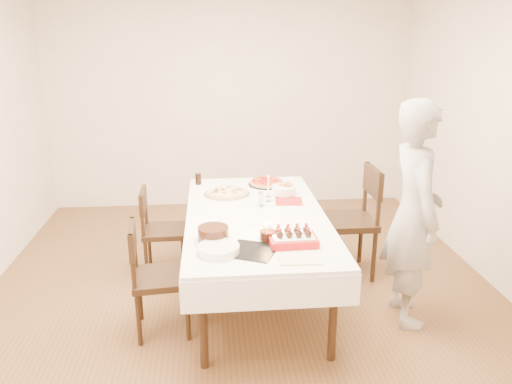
{
  "coord_description": "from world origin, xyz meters",
  "views": [
    {
      "loc": [
        -0.25,
        -3.81,
        2.2
      ],
      "look_at": [
        0.11,
        0.03,
        0.94
      ],
      "focal_mm": 35.0,
      "sensor_mm": 36.0,
      "label": 1
    }
  ],
  "objects": [
    {
      "name": "wall_front",
      "position": [
        0.0,
        -2.5,
        1.35
      ],
      "size": [
        4.5,
        0.04,
        2.7
      ],
      "primitive_type": "cube",
      "color": "silver",
      "rests_on": "floor"
    },
    {
      "name": "chair_left_savory",
      "position": [
        -0.7,
        0.55,
        0.42
      ],
      "size": [
        0.44,
        0.44,
        0.83
      ],
      "primitive_type": null,
      "rotation": [
        0.0,
        0.0,
        3.17
      ],
      "color": "black",
      "rests_on": "floor"
    },
    {
      "name": "china_plate",
      "position": [
        -0.26,
        -0.71,
        0.75
      ],
      "size": [
        0.27,
        0.27,
        0.01
      ],
      "primitive_type": "cylinder",
      "rotation": [
        0.0,
        0.0,
        0.4
      ],
      "color": "white",
      "rests_on": "dining_table"
    },
    {
      "name": "shaker_pair",
      "position": [
        0.17,
        0.22,
        0.81
      ],
      "size": [
        0.1,
        0.1,
        0.12
      ],
      "primitive_type": null,
      "rotation": [
        0.0,
        0.0,
        0.01
      ],
      "color": "white",
      "rests_on": "dining_table"
    },
    {
      "name": "chair_left_dessert",
      "position": [
        -0.65,
        -0.42,
        0.44
      ],
      "size": [
        0.49,
        0.49,
        0.88
      ],
      "primitive_type": null,
      "rotation": [
        0.0,
        0.0,
        3.24
      ],
      "color": "black",
      "rests_on": "floor"
    },
    {
      "name": "wall_back",
      "position": [
        0.0,
        2.5,
        1.35
      ],
      "size": [
        4.5,
        0.04,
        2.7
      ],
      "primitive_type": "cube",
      "color": "silver",
      "rests_on": "floor"
    },
    {
      "name": "birthday_cake",
      "position": [
        0.14,
        -0.52,
        0.83
      ],
      "size": [
        0.14,
        0.14,
        0.13
      ],
      "primitive_type": "cylinder",
      "rotation": [
        0.0,
        0.0,
        0.23
      ],
      "color": "black",
      "rests_on": "dining_table"
    },
    {
      "name": "chair_right_savory",
      "position": [
        0.98,
        0.39,
        0.52
      ],
      "size": [
        0.53,
        0.53,
        1.03
      ],
      "primitive_type": null,
      "rotation": [
        0.0,
        0.0,
        0.0
      ],
      "color": "black",
      "rests_on": "floor"
    },
    {
      "name": "taper_candle",
      "position": [
        0.25,
        0.35,
        0.87
      ],
      "size": [
        0.06,
        0.06,
        0.25
      ],
      "primitive_type": "cylinder",
      "rotation": [
        0.0,
        0.0,
        0.3
      ],
      "color": "white",
      "rests_on": "dining_table"
    },
    {
      "name": "dining_table",
      "position": [
        0.11,
        0.03,
        0.38
      ],
      "size": [
        1.25,
        2.2,
        0.75
      ],
      "primitive_type": "cube",
      "rotation": [
        0.0,
        0.0,
        0.05
      ],
      "color": "white",
      "rests_on": "floor"
    },
    {
      "name": "cola_glass",
      "position": [
        -0.38,
        0.92,
        0.8
      ],
      "size": [
        0.07,
        0.07,
        0.11
      ],
      "primitive_type": "cylinder",
      "rotation": [
        0.0,
        0.0,
        0.3
      ],
      "color": "black",
      "rests_on": "dining_table"
    },
    {
      "name": "layer_cake",
      "position": [
        -0.25,
        -0.5,
        0.81
      ],
      "size": [
        0.37,
        0.37,
        0.11
      ],
      "primitive_type": "cylinder",
      "rotation": [
        0.0,
        0.0,
        0.4
      ],
      "color": "#36190D",
      "rests_on": "dining_table"
    },
    {
      "name": "box_lid",
      "position": [
        0.31,
        -0.85,
        0.75
      ],
      "size": [
        0.29,
        0.2,
        0.02
      ],
      "primitive_type": "cube",
      "rotation": [
        0.0,
        0.0,
        -0.04
      ],
      "color": "beige",
      "rests_on": "dining_table"
    },
    {
      "name": "cake_board",
      "position": [
        0.01,
        -0.69,
        0.75
      ],
      "size": [
        0.41,
        0.41,
        0.01
      ],
      "primitive_type": "cube",
      "rotation": [
        0.0,
        0.0,
        -0.41
      ],
      "color": "black",
      "rests_on": "dining_table"
    },
    {
      "name": "red_placemat",
      "position": [
        0.43,
        0.33,
        0.75
      ],
      "size": [
        0.26,
        0.26,
        0.01
      ],
      "primitive_type": "cube",
      "rotation": [
        0.0,
        0.0,
        -0.1
      ],
      "color": "#B21E1E",
      "rests_on": "dining_table"
    },
    {
      "name": "pasta_bowl",
      "position": [
        0.41,
        0.52,
        0.79
      ],
      "size": [
        0.3,
        0.3,
        0.07
      ],
      "primitive_type": "cylinder",
      "rotation": [
        0.0,
        0.0,
        -0.4
      ],
      "color": "white",
      "rests_on": "dining_table"
    },
    {
      "name": "floor",
      "position": [
        0.0,
        0.0,
        0.0
      ],
      "size": [
        5.0,
        5.0,
        0.0
      ],
      "primitive_type": "plane",
      "color": "brown",
      "rests_on": "ground"
    },
    {
      "name": "pizza_white",
      "position": [
        -0.11,
        0.56,
        0.77
      ],
      "size": [
        0.54,
        0.54,
        0.04
      ],
      "primitive_type": "cylinder",
      "rotation": [
        0.0,
        0.0,
        -0.31
      ],
      "color": "beige",
      "rests_on": "dining_table"
    },
    {
      "name": "person",
      "position": [
        1.26,
        -0.41,
        0.87
      ],
      "size": [
        0.45,
        0.66,
        1.74
      ],
      "primitive_type": "imported",
      "rotation": [
        0.0,
        0.0,
        1.52
      ],
      "color": "#A6A29C",
      "rests_on": "floor"
    },
    {
      "name": "strawberry_box",
      "position": [
        0.31,
        -0.6,
        0.79
      ],
      "size": [
        0.34,
        0.23,
        0.08
      ],
      "primitive_type": null,
      "rotation": [
        0.0,
        0.0,
        0.03
      ],
      "color": "red",
      "rests_on": "dining_table"
    },
    {
      "name": "pizza_pepperoni",
      "position": [
        0.29,
        0.84,
        0.77
      ],
      "size": [
        0.47,
        0.47,
        0.04
      ],
      "primitive_type": "cylinder",
      "rotation": [
        0.0,
        0.0,
        0.41
      ],
      "color": "red",
      "rests_on": "dining_table"
    },
    {
      "name": "plate_stack",
      "position": [
        -0.22,
        -0.7,
        0.78
      ],
      "size": [
        0.31,
        0.31,
        0.06
      ],
      "primitive_type": "cylinder",
      "rotation": [
        0.0,
        0.0,
        -0.09
      ],
      "color": "white",
      "rests_on": "dining_table"
    }
  ]
}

